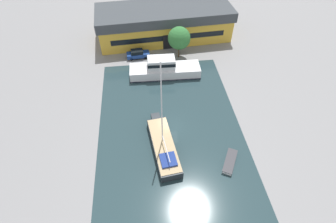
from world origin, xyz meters
TOP-DOWN VIEW (x-y plane):
  - ground_plane at (0.00, 0.00)m, footprint 440.00×440.00m
  - water_canal at (0.00, 0.00)m, footprint 22.20×34.62m
  - warehouse_building at (2.06, 27.63)m, footprint 30.00×12.71m
  - quay_tree_near_building at (4.12, 19.12)m, footprint 4.50×4.50m
  - parked_car at (-4.31, 19.89)m, footprint 4.77×2.20m
  - sailboat_moored at (-1.42, -3.93)m, footprint 4.26×11.78m
  - motor_cruiser at (0.47, 13.42)m, footprint 13.51×4.20m
  - small_dinghy at (7.58, -7.41)m, footprint 3.16×4.32m

SIDE VIEW (x-z plane):
  - ground_plane at x=0.00m, z-range 0.00..0.00m
  - water_canal at x=0.00m, z-range 0.00..0.01m
  - small_dinghy at x=7.58m, z-range 0.01..0.59m
  - sailboat_moored at x=-1.42m, z-range -6.75..8.30m
  - parked_car at x=-4.31m, z-range -0.01..1.74m
  - motor_cruiser at x=0.47m, z-range -0.53..3.33m
  - warehouse_building at x=2.06m, z-range 0.04..6.79m
  - quay_tree_near_building at x=4.12m, z-range 1.06..7.70m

